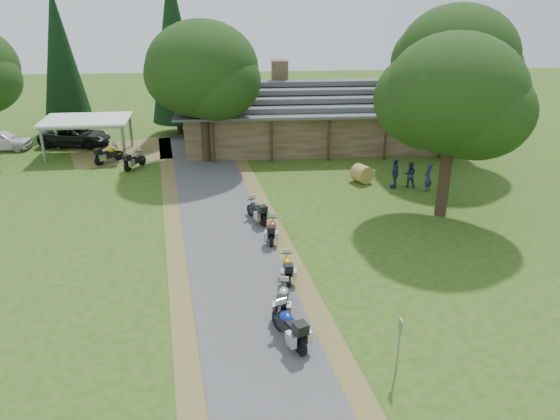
{
  "coord_description": "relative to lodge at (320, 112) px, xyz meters",
  "views": [
    {
      "loc": [
        -0.3,
        -16.9,
        11.85
      ],
      "look_at": [
        1.61,
        7.12,
        1.6
      ],
      "focal_mm": 35.0,
      "sensor_mm": 36.0,
      "label": 1
    }
  ],
  "objects": [
    {
      "name": "oak_lodge_left",
      "position": [
        -8.52,
        -3.97,
        2.68
      ],
      "size": [
        7.47,
        7.47,
        10.26
      ],
      "primitive_type": null,
      "color": "black",
      "rests_on": "ground"
    },
    {
      "name": "cedar_near",
      "position": [
        -11.05,
        3.73,
        4.02
      ],
      "size": [
        4.22,
        4.22,
        12.94
      ],
      "primitive_type": "cone",
      "color": "black",
      "rests_on": "ground"
    },
    {
      "name": "person_b",
      "position": [
        4.11,
        -10.1,
        -1.5
      ],
      "size": [
        0.62,
        0.51,
        1.89
      ],
      "primitive_type": "imported",
      "rotation": [
        0.0,
        0.0,
        2.87
      ],
      "color": "#2B2F52",
      "rests_on": "ground"
    },
    {
      "name": "motorcycle_carport_b",
      "position": [
        -13.29,
        -5.14,
        -1.8
      ],
      "size": [
        1.48,
        1.96,
        1.3
      ],
      "primitive_type": null,
      "rotation": [
        0.0,
        0.0,
        1.05
      ],
      "color": "slate",
      "rests_on": "ground"
    },
    {
      "name": "person_a",
      "position": [
        4.99,
        -10.88,
        -1.41
      ],
      "size": [
        0.72,
        0.72,
        2.09
      ],
      "primitive_type": "imported",
      "rotation": [
        0.0,
        0.0,
        3.91
      ],
      "color": "#2B2F52",
      "rests_on": "ground"
    },
    {
      "name": "car_white_sedan",
      "position": [
        -23.91,
        0.13,
        -1.56
      ],
      "size": [
        2.55,
        5.48,
        1.79
      ],
      "primitive_type": "imported",
      "rotation": [
        0.0,
        0.0,
        1.52
      ],
      "color": "white",
      "rests_on": "ground"
    },
    {
      "name": "sign_post",
      "position": [
        -1.42,
        -27.01,
        -1.39
      ],
      "size": [
        0.38,
        0.06,
        2.12
      ],
      "primitive_type": null,
      "color": "gray",
      "rests_on": "ground"
    },
    {
      "name": "motorcycle_row_d",
      "position": [
        -4.77,
        -16.87,
        -1.85
      ],
      "size": [
        0.79,
        1.81,
        1.2
      ],
      "primitive_type": null,
      "rotation": [
        0.0,
        0.0,
        1.44
      ],
      "color": "#C8441E",
      "rests_on": "ground"
    },
    {
      "name": "motorcycle_carport_a",
      "position": [
        -15.28,
        -3.81,
        -1.77
      ],
      "size": [
        1.86,
        1.88,
        1.36
      ],
      "primitive_type": null,
      "rotation": [
        0.0,
        0.0,
        0.8
      ],
      "color": "gold",
      "rests_on": "ground"
    },
    {
      "name": "person_c",
      "position": [
        3.15,
        -10.17,
        -1.35
      ],
      "size": [
        0.52,
        0.68,
        2.21
      ],
      "primitive_type": "imported",
      "rotation": [
        0.0,
        0.0,
        4.59
      ],
      "color": "#2B2F52",
      "rests_on": "ground"
    },
    {
      "name": "cedar_far",
      "position": [
        -20.46,
        5.92,
        3.29
      ],
      "size": [
        3.85,
        3.85,
        11.48
      ],
      "primitive_type": "cone",
      "color": "black",
      "rests_on": "ground"
    },
    {
      "name": "hay_bale",
      "position": [
        1.39,
        -9.01,
        -1.9
      ],
      "size": [
        1.45,
        1.4,
        1.11
      ],
      "primitive_type": "cylinder",
      "rotation": [
        1.57,
        0.0,
        0.47
      ],
      "color": "#A97C3E",
      "rests_on": "ground"
    },
    {
      "name": "carport",
      "position": [
        -17.09,
        -1.56,
        -1.13
      ],
      "size": [
        6.18,
        4.21,
        2.63
      ],
      "primitive_type": null,
      "rotation": [
        0.0,
        0.0,
        0.03
      ],
      "color": "white",
      "rests_on": "ground"
    },
    {
      "name": "motorcycle_row_b",
      "position": [
        -4.77,
        -23.15,
        -1.82
      ],
      "size": [
        0.9,
        1.9,
        1.25
      ],
      "primitive_type": null,
      "rotation": [
        0.0,
        0.0,
        1.4
      ],
      "color": "#B1B3BA",
      "rests_on": "ground"
    },
    {
      "name": "lodge",
      "position": [
        0.0,
        0.0,
        0.0
      ],
      "size": [
        21.4,
        9.4,
        4.9
      ],
      "primitive_type": null,
      "color": "brown",
      "rests_on": "ground"
    },
    {
      "name": "oak_lodge_right",
      "position": [
        8.29,
        -4.97,
        3.31
      ],
      "size": [
        7.91,
        7.91,
        11.51
      ],
      "primitive_type": null,
      "color": "black",
      "rests_on": "ground"
    },
    {
      "name": "driveway",
      "position": [
        -6.5,
        -20.0,
        -2.45
      ],
      "size": [
        51.95,
        51.95,
        0.0
      ],
      "primitive_type": "plane",
      "rotation": [
        0.0,
        0.0,
        0.14
      ],
      "color": "#4D4D4F",
      "rests_on": "ground"
    },
    {
      "name": "motorcycle_row_a",
      "position": [
        -4.73,
        -25.02,
        -1.74
      ],
      "size": [
        1.43,
        2.18,
        1.42
      ],
      "primitive_type": null,
      "rotation": [
        0.0,
        0.0,
        1.97
      ],
      "color": "#112B99",
      "rests_on": "ground"
    },
    {
      "name": "ground",
      "position": [
        -6.0,
        -24.0,
        -2.45
      ],
      "size": [
        120.0,
        120.0,
        0.0
      ],
      "primitive_type": "plane",
      "color": "#304B15",
      "rests_on": "ground"
    },
    {
      "name": "oak_driveway",
      "position": [
        4.54,
        -14.45,
        2.85
      ],
      "size": [
        7.09,
        7.09,
        10.6
      ],
      "primitive_type": null,
      "color": "black",
      "rests_on": "ground"
    },
    {
      "name": "motorcycle_row_e",
      "position": [
        -5.45,
        -14.52,
        -1.81
      ],
      "size": [
        1.32,
        1.97,
        1.29
      ],
      "primitive_type": null,
      "rotation": [
        0.0,
        0.0,
        1.99
      ],
      "color": "black",
      "rests_on": "ground"
    },
    {
      "name": "car_dark_suv",
      "position": [
        -18.74,
        0.79,
        -1.35
      ],
      "size": [
        3.25,
        6.02,
        2.19
      ],
      "primitive_type": "imported",
      "rotation": [
        0.0,
        0.0,
        1.42
      ],
      "color": "black",
      "rests_on": "ground"
    },
    {
      "name": "motorcycle_row_c",
      "position": [
        -4.37,
        -20.62,
        -1.87
      ],
      "size": [
        0.57,
        1.69,
        1.16
      ],
      "primitive_type": null,
      "rotation": [
        0.0,
        0.0,
        1.56
      ],
      "color": "#F29D00",
      "rests_on": "ground"
    }
  ]
}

